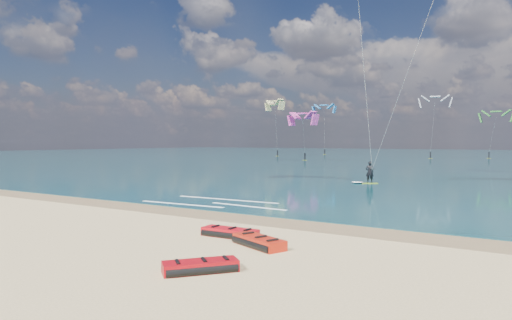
{
  "coord_description": "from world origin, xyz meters",
  "views": [
    {
      "loc": [
        15.87,
        -14.97,
        3.68
      ],
      "look_at": [
        1.49,
        8.0,
        2.57
      ],
      "focal_mm": 32.0,
      "sensor_mm": 36.0,
      "label": 1
    }
  ],
  "objects": [
    {
      "name": "packed_kite_right",
      "position": [
        7.81,
        -5.05,
        0.0
      ],
      "size": [
        2.28,
        2.43,
        0.38
      ],
      "primitive_type": null,
      "rotation": [
        0.0,
        0.0,
        0.87
      ],
      "color": "#AC070F",
      "rests_on": "ground"
    },
    {
      "name": "ground",
      "position": [
        0.0,
        40.0,
        0.0
      ],
      "size": [
        320.0,
        320.0,
        0.0
      ],
      "primitive_type": "plane",
      "color": "tan",
      "rests_on": "ground"
    },
    {
      "name": "packed_kite_left",
      "position": [
        5.79,
        -0.75,
        0.0
      ],
      "size": [
        2.48,
        1.17,
        0.39
      ],
      "primitive_type": null,
      "rotation": [
        0.0,
        0.0,
        0.04
      ],
      "color": "red",
      "rests_on": "ground"
    },
    {
      "name": "kitesurfer_main",
      "position": [
        5.51,
        20.15,
        9.86
      ],
      "size": [
        11.19,
        9.01,
        19.24
      ],
      "rotation": [
        0.0,
        0.0,
        0.58
      ],
      "color": "#B7F21C",
      "rests_on": "sea"
    },
    {
      "name": "sea",
      "position": [
        0.0,
        104.0,
        0.02
      ],
      "size": [
        320.0,
        200.0,
        0.04
      ],
      "primitive_type": "cube",
      "color": "#0B3C40",
      "rests_on": "ground"
    },
    {
      "name": "wet_sand_strip",
      "position": [
        0.0,
        3.0,
        0.0
      ],
      "size": [
        320.0,
        2.4,
        0.01
      ],
      "primitive_type": "cube",
      "color": "brown",
      "rests_on": "ground"
    },
    {
      "name": "packed_kite_mid",
      "position": [
        7.59,
        -1.54,
        0.0
      ],
      "size": [
        2.67,
        1.96,
        0.41
      ],
      "primitive_type": null,
      "rotation": [
        0.0,
        0.0,
        -0.39
      ],
      "color": "red",
      "rests_on": "ground"
    },
    {
      "name": "shoreline_foam",
      "position": [
        -0.28,
        6.61,
        0.04
      ],
      "size": [
        9.23,
        3.63,
        0.01
      ],
      "color": "white",
      "rests_on": "ground"
    },
    {
      "name": "distant_kites",
      "position": [
        -4.71,
        81.3,
        5.83
      ],
      "size": [
        84.28,
        40.27,
        13.32
      ],
      "color": "#EBAA14",
      "rests_on": "ground"
    }
  ]
}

